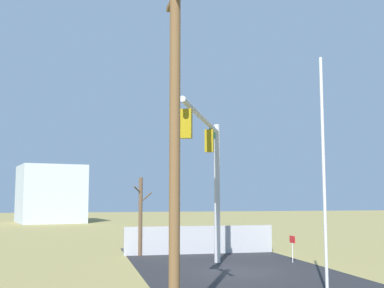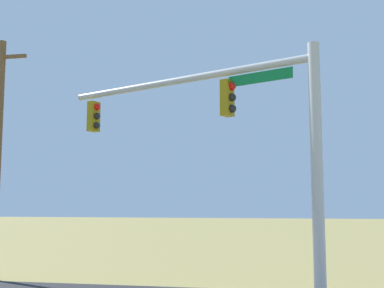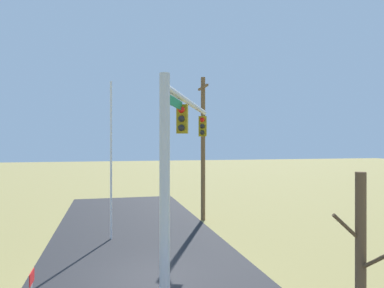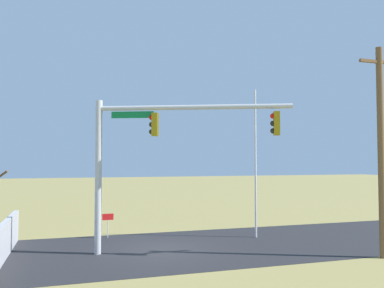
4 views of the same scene
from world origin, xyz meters
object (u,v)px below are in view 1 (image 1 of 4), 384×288
(bare_tree, at_px, (140,215))
(distant_building, at_px, (51,194))
(signal_mast, at_px, (210,160))
(utility_pole, at_px, (175,137))
(open_sign, at_px, (292,243))
(flagpole, at_px, (324,173))

(bare_tree, xyz_separation_m, distant_building, (35.20, 6.64, 1.29))
(signal_mast, height_order, distant_building, distant_building)
(utility_pole, distance_m, bare_tree, 14.58)
(utility_pole, distance_m, distant_building, 49.90)
(open_sign, bearing_deg, bare_tree, 57.22)
(flagpole, bearing_deg, bare_tree, 21.37)
(bare_tree, bearing_deg, open_sign, -122.78)
(flagpole, xyz_separation_m, distant_building, (46.64, 11.11, -0.40))
(flagpole, relative_size, utility_pole, 0.89)
(flagpole, height_order, utility_pole, utility_pole)
(utility_pole, relative_size, open_sign, 6.99)
(flagpole, bearing_deg, utility_pole, 118.56)
(utility_pole, relative_size, bare_tree, 2.11)
(bare_tree, distance_m, distant_building, 35.84)
(bare_tree, relative_size, distant_building, 0.51)
(flagpole, xyz_separation_m, open_sign, (7.20, -2.10, -2.86))
(flagpole, bearing_deg, distant_building, 13.40)
(bare_tree, bearing_deg, signal_mast, -157.80)
(signal_mast, height_order, flagpole, flagpole)
(flagpole, bearing_deg, signal_mast, 20.56)
(utility_pole, bearing_deg, distant_building, 6.60)
(distant_building, bearing_deg, signal_mast, 178.87)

